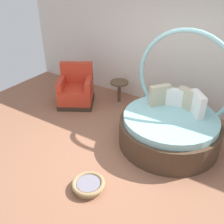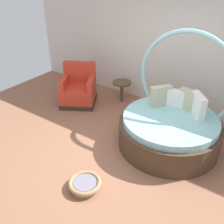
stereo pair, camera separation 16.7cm
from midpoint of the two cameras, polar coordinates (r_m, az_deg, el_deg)
ground_plane at (r=4.58m, az=1.61°, el=-10.37°), size 8.00×8.00×0.02m
back_wall at (r=5.83m, az=15.29°, el=14.45°), size 8.00×0.12×2.95m
round_daybed at (r=4.84m, az=14.04°, el=-2.78°), size 1.85×1.85×2.05m
red_armchair at (r=6.20m, az=-6.68°, el=4.95°), size 1.09×1.09×0.94m
pet_basket at (r=4.05m, az=-4.84°, el=-15.74°), size 0.51×0.51×0.13m
side_table at (r=6.17m, az=2.97°, el=5.96°), size 0.44×0.44×0.52m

